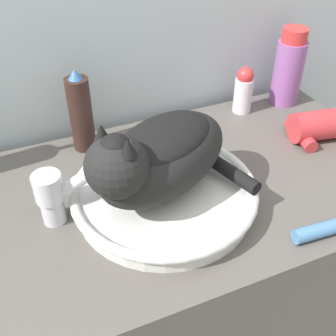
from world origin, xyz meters
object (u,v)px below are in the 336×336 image
Objects in this scene: faucet at (56,193)px; deodorant_stick at (244,90)px; mouthwash_bottle at (289,68)px; hair_dryer at (322,126)px; cream_tube at (328,228)px; cat at (160,155)px; hairspray_can_black at (81,113)px.

deodorant_stick is at bearing 32.51° from faucet.
mouthwash_bottle reaches higher than faucet.
faucet reaches higher than deodorant_stick.
cream_tube is at bearing -117.31° from hair_dryer.
cat is 1.68× the size of hairspray_can_black.
mouthwash_bottle reaches higher than hairspray_can_black.
cat reaches higher than faucet.
hairspray_can_black reaches higher than hair_dryer.
cat is 1.81× the size of hair_dryer.
hair_dryer is (0.64, 0.03, -0.03)m from faucet.
hairspray_can_black is at bearing 74.77° from faucet.
cream_tube is (0.26, -0.19, -0.12)m from cat.
hairspray_can_black is at bearing 180.00° from mouthwash_bottle.
mouthwash_bottle is at bearing -176.43° from cat.
cream_tube is at bearing -52.72° from hairspray_can_black.
hairspray_can_black is 0.57m from cream_tube.
faucet is 1.12× the size of deodorant_stick.
faucet reaches higher than cream_tube.
deodorant_stick reaches higher than hair_dryer.
cream_tube is at bearing -100.81° from deodorant_stick.
deodorant_stick is (0.53, 0.22, -0.00)m from faucet.
faucet reaches higher than hair_dryer.
cat reaches higher than hair_dryer.
hair_dryer is at bearing -59.39° from deodorant_stick.
deodorant_stick is 0.61× the size of mouthwash_bottle.
hair_dryer is (0.54, -0.19, -0.06)m from hairspray_can_black.
cat is 0.54m from mouthwash_bottle.
cat is 0.28m from hairspray_can_black.
mouthwash_bottle is at bearing 92.42° from hair_dryer.
faucet is 0.50m from cream_tube.
hairspray_can_black reaches higher than deodorant_stick.
mouthwash_bottle reaches higher than deodorant_stick.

